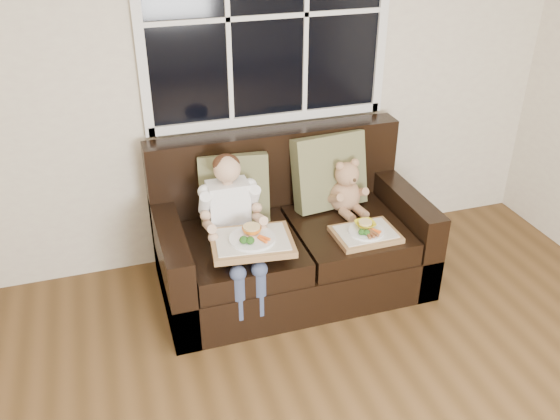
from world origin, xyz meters
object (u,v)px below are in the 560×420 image
object	(u,v)px
teddy_bear	(346,190)
tray_right	(366,233)
tray_left	(252,241)
loveseat	(289,240)
child	(232,215)

from	to	relation	value
teddy_bear	tray_right	size ratio (longest dim) A/B	0.95
tray_left	teddy_bear	bearing A→B (deg)	33.82
loveseat	tray_left	world-z (taller)	loveseat
tray_right	teddy_bear	bearing A→B (deg)	86.95
teddy_bear	loveseat	bearing A→B (deg)	177.33
tray_left	tray_right	xyz separation A→B (m)	(0.73, 0.03, -0.10)
loveseat	child	xyz separation A→B (m)	(-0.40, -0.12, 0.32)
child	tray_left	world-z (taller)	child
loveseat	tray_right	size ratio (longest dim) A/B	4.29
child	tray_left	distance (m)	0.24
loveseat	tray_left	distance (m)	0.55
loveseat	tray_left	size ratio (longest dim) A/B	3.36
child	teddy_bear	distance (m)	0.82
teddy_bear	tray_left	size ratio (longest dim) A/B	0.74
loveseat	tray_right	bearing A→B (deg)	-38.40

